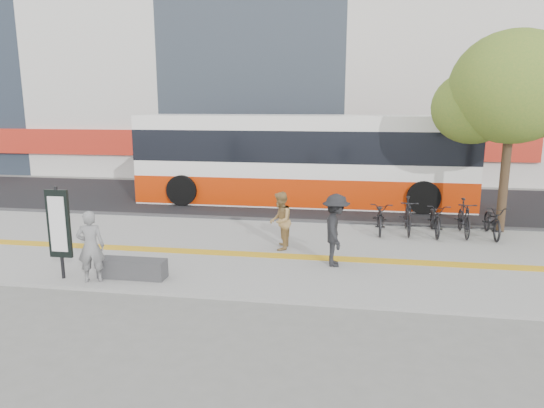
% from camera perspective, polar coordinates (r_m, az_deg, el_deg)
% --- Properties ---
extents(ground, '(120.00, 120.00, 0.00)m').
position_cam_1_polar(ground, '(12.39, -2.49, -7.72)').
color(ground, slate).
rests_on(ground, ground).
extents(sidewalk, '(40.00, 7.00, 0.08)m').
position_cam_1_polar(sidewalk, '(13.77, -1.22, -5.52)').
color(sidewalk, gray).
rests_on(sidewalk, ground).
extents(tactile_strip, '(40.00, 0.45, 0.01)m').
position_cam_1_polar(tactile_strip, '(13.29, -1.61, -5.96)').
color(tactile_strip, gold).
rests_on(tactile_strip, sidewalk).
extents(street, '(40.00, 8.00, 0.06)m').
position_cam_1_polar(street, '(20.98, 2.50, 0.46)').
color(street, black).
rests_on(street, ground).
extents(curb, '(40.00, 0.25, 0.14)m').
position_cam_1_polar(curb, '(17.09, 0.91, -1.99)').
color(curb, '#363739').
rests_on(curb, ground).
extents(bench, '(1.60, 0.45, 0.45)m').
position_cam_1_polar(bench, '(12.01, -16.04, -7.27)').
color(bench, '#363739').
rests_on(bench, sidewalk).
extents(signboard, '(0.55, 0.10, 2.20)m').
position_cam_1_polar(signboard, '(12.24, -23.73, -2.29)').
color(signboard, black).
rests_on(signboard, sidewalk).
extents(street_tree, '(4.40, 3.80, 6.31)m').
position_cam_1_polar(street_tree, '(16.94, 26.23, 11.88)').
color(street_tree, '#3D281B').
rests_on(street_tree, sidewalk).
extents(bus, '(13.49, 3.20, 3.59)m').
position_cam_1_polar(bus, '(20.17, 3.55, 4.95)').
color(bus, white).
rests_on(bus, street).
extents(bicycle_row, '(4.12, 1.96, 1.13)m').
position_cam_1_polar(bicycle_row, '(16.05, 18.65, -1.55)').
color(bicycle_row, black).
rests_on(bicycle_row, sidewalk).
extents(seated_woman, '(0.71, 0.57, 1.68)m').
position_cam_1_polar(seated_woman, '(11.87, -20.50, -4.69)').
color(seated_woman, black).
rests_on(seated_woman, sidewalk).
extents(pedestrian_tan, '(0.62, 0.80, 1.64)m').
position_cam_1_polar(pedestrian_tan, '(13.60, 0.97, -1.98)').
color(pedestrian_tan, '#9C7945').
rests_on(pedestrian_tan, sidewalk).
extents(pedestrian_dark, '(0.78, 1.24, 1.84)m').
position_cam_1_polar(pedestrian_dark, '(12.31, 7.47, -3.06)').
color(pedestrian_dark, black).
rests_on(pedestrian_dark, sidewalk).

